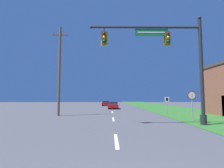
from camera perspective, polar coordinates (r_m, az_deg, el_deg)
The scene contains 8 objects.
grass_verge_right at distance 33.96m, azimuth 18.10°, elevation -7.60°, with size 10.00×110.00×0.04m.
road_center_line at distance 24.23m, azimuth 0.10°, elevation -9.18°, with size 0.16×34.80×0.01m.
signal_mast at distance 13.74m, azimuth 19.70°, elevation 7.98°, with size 8.43×0.47×8.04m.
car_ahead at distance 32.01m, azimuth 0.33°, elevation -6.98°, with size 1.84×4.36×1.19m.
far_car at distance 44.36m, azimuth -2.06°, elevation -6.30°, with size 1.82×4.64×1.19m.
stop_sign at distance 16.46m, azimuth 24.63°, elevation -4.46°, with size 0.76×0.07×2.50m.
route_sign_post at distance 22.90m, azimuth 17.52°, elevation -5.42°, with size 0.55×0.06×2.03m.
utility_pole_near at distance 20.44m, azimuth -16.79°, elevation 4.62°, with size 1.80×0.26×9.98m.
Camera 1 is at (-0.28, -2.15, 1.95)m, focal length 28.00 mm.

